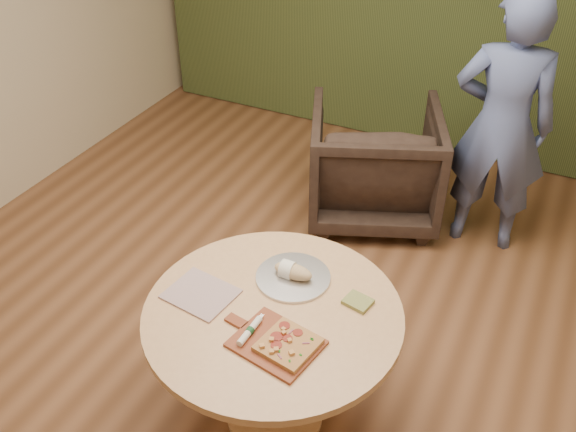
% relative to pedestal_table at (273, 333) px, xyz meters
% --- Properties ---
extents(room_shell, '(5.04, 6.04, 2.84)m').
position_rel_pedestal_table_xyz_m(room_shell, '(-0.20, 0.25, 0.79)').
color(room_shell, brown).
rests_on(room_shell, ground).
extents(pedestal_table, '(1.17, 1.17, 0.75)m').
position_rel_pedestal_table_xyz_m(pedestal_table, '(0.00, 0.00, 0.00)').
color(pedestal_table, tan).
rests_on(pedestal_table, ground).
extents(pizza_paddle, '(0.47, 0.34, 0.01)m').
position_rel_pedestal_table_xyz_m(pizza_paddle, '(0.10, -0.17, 0.15)').
color(pizza_paddle, brown).
rests_on(pizza_paddle, pedestal_table).
extents(flatbread_pizza, '(0.26, 0.26, 0.04)m').
position_rel_pedestal_table_xyz_m(flatbread_pizza, '(0.16, -0.17, 0.17)').
color(flatbread_pizza, '#B88347').
rests_on(flatbread_pizza, pizza_paddle).
extents(cutlery_roll, '(0.04, 0.20, 0.03)m').
position_rel_pedestal_table_xyz_m(cutlery_roll, '(-0.02, -0.18, 0.17)').
color(cutlery_roll, white).
rests_on(cutlery_roll, pizza_paddle).
extents(newspaper, '(0.33, 0.29, 0.01)m').
position_rel_pedestal_table_xyz_m(newspaper, '(-0.35, -0.05, 0.15)').
color(newspaper, beige).
rests_on(newspaper, pedestal_table).
extents(serving_tray, '(0.36, 0.36, 0.02)m').
position_rel_pedestal_table_xyz_m(serving_tray, '(-0.01, 0.24, 0.15)').
color(serving_tray, silver).
rests_on(serving_tray, pedestal_table).
extents(bread_roll, '(0.19, 0.09, 0.09)m').
position_rel_pedestal_table_xyz_m(bread_roll, '(-0.02, 0.24, 0.18)').
color(bread_roll, tan).
rests_on(bread_roll, serving_tray).
extents(green_packet, '(0.14, 0.12, 0.02)m').
position_rel_pedestal_table_xyz_m(green_packet, '(0.32, 0.21, 0.15)').
color(green_packet, '#61682E').
rests_on(green_packet, pedestal_table).
extents(armchair, '(1.13, 1.10, 0.91)m').
position_rel_pedestal_table_xyz_m(armchair, '(-0.19, 1.93, -0.15)').
color(armchair, black).
rests_on(armchair, ground).
extents(person_standing, '(0.70, 0.51, 1.76)m').
position_rel_pedestal_table_xyz_m(person_standing, '(0.60, 1.98, 0.27)').
color(person_standing, '#506096').
rests_on(person_standing, ground).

